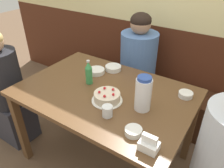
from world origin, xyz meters
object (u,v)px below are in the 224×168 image
napkin_holder (149,144)px  glass_water_tall (107,111)px  bowl_soup_white (96,71)px  bowl_side_dish (113,68)px  bowl_sauce_shallow (133,131)px  birthday_cake (107,97)px  bowl_rice_small (186,94)px  bench_seat (145,97)px  soju_bottle (89,73)px  person_grey_tee (8,94)px  water_pitcher (143,94)px  person_pale_blue_shirt (138,70)px

napkin_holder → glass_water_tall: napkin_holder is taller
bowl_soup_white → bowl_side_dish: 0.16m
bowl_sauce_shallow → birthday_cake: bearing=149.5°
bowl_rice_small → bowl_side_dish: bowl_side_dish is taller
bench_seat → bowl_side_dish: bowl_side_dish is taller
bowl_rice_small → bowl_sauce_shallow: size_ratio=1.00×
bowl_side_dish → glass_water_tall: 0.66m
birthday_cake → soju_bottle: 0.30m
birthday_cake → person_grey_tee: person_grey_tee is taller
birthday_cake → bowl_soup_white: size_ratio=1.56×
water_pitcher → bowl_soup_white: size_ratio=1.74×
birthday_cake → glass_water_tall: 0.17m
bowl_soup_white → person_grey_tee: size_ratio=0.13×
person_grey_tee → bowl_rice_small: bearing=20.2°
napkin_holder → person_pale_blue_shirt: (-0.63, 1.08, -0.20)m
bowl_rice_small → bowl_side_dish: (-0.70, 0.06, 0.00)m
water_pitcher → glass_water_tall: size_ratio=3.28×
bowl_soup_white → bowl_rice_small: 0.80m
soju_bottle → bowl_side_dish: (0.04, 0.31, -0.08)m
bench_seat → bowl_sauce_shallow: bearing=-69.6°
bench_seat → bowl_sauce_shallow: 1.33m
person_pale_blue_shirt → person_grey_tee: 1.33m
bowl_rice_small → person_grey_tee: bearing=-159.8°
water_pitcher → person_grey_tee: person_grey_tee is taller
glass_water_tall → bowl_soup_white: bearing=133.9°
bowl_soup_white → bowl_sauce_shallow: size_ratio=1.37×
water_pitcher → napkin_holder: 0.38m
birthday_cake → water_pitcher: size_ratio=0.90×
birthday_cake → bowl_sauce_shallow: bearing=-30.5°
bowl_rice_small → glass_water_tall: 0.63m
soju_bottle → bowl_rice_small: 0.78m
water_pitcher → person_grey_tee: size_ratio=0.22×
glass_water_tall → person_pale_blue_shirt: (-0.27, 0.97, -0.20)m
soju_bottle → bowl_sauce_shallow: bearing=-28.1°
bowl_side_dish → person_pale_blue_shirt: person_pale_blue_shirt is taller
water_pitcher → bench_seat: bearing=111.9°
birthday_cake → person_pale_blue_shirt: person_pale_blue_shirt is taller
water_pitcher → person_grey_tee: bearing=-169.4°
glass_water_tall → water_pitcher: bearing=51.6°
bowl_soup_white → bowl_sauce_shallow: 0.81m
bowl_sauce_shallow → glass_water_tall: size_ratio=1.37×
bench_seat → bowl_side_dish: (-0.14, -0.50, 0.58)m
birthday_cake → water_pitcher: 0.28m
bench_seat → water_pitcher: (0.35, -0.87, 0.68)m
water_pitcher → person_pale_blue_shirt: (-0.43, 0.77, -0.29)m
birthday_cake → bowl_rice_small: 0.60m
bowl_soup_white → glass_water_tall: glass_water_tall is taller
soju_bottle → bowl_side_dish: size_ratio=1.43×
bench_seat → birthday_cake: size_ratio=8.27×
bowl_sauce_shallow → person_pale_blue_shirt: 1.15m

